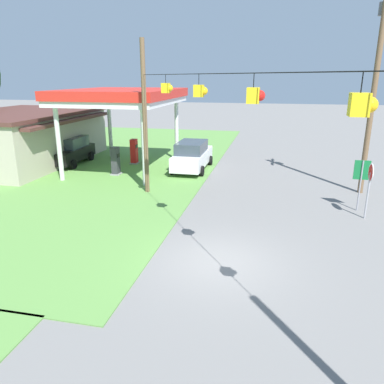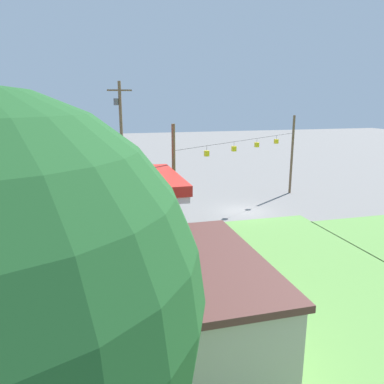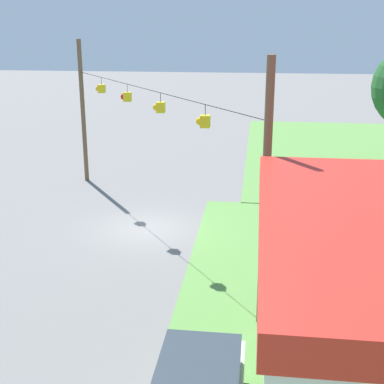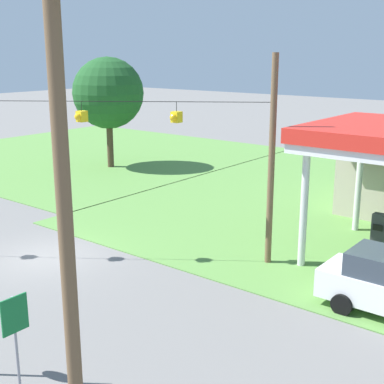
# 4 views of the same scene
# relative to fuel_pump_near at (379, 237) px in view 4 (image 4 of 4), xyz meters

# --- Properties ---
(ground_plane) EXTENTS (160.00, 160.00, 0.00)m
(ground_plane) POSITION_rel_fuel_pump_near_xyz_m (-10.28, -8.17, -0.86)
(ground_plane) COLOR slate
(grass_verge_opposite_corner) EXTENTS (24.00, 24.00, 0.04)m
(grass_verge_opposite_corner) POSITION_rel_fuel_pump_near_xyz_m (-26.28, 7.83, -0.84)
(grass_verge_opposite_corner) COLOR #5B8E42
(grass_verge_opposite_corner) RESTS_ON ground
(fuel_pump_near) EXTENTS (0.71, 0.56, 1.80)m
(fuel_pump_near) POSITION_rel_fuel_pump_near_xyz_m (0.00, 0.00, 0.00)
(fuel_pump_near) COLOR gray
(fuel_pump_near) RESTS_ON ground
(route_sign) EXTENTS (0.10, 0.70, 2.40)m
(route_sign) POSITION_rel_fuel_pump_near_xyz_m (-3.72, -13.79, 0.85)
(route_sign) COLOR gray
(route_sign) RESTS_ON ground
(utility_pole_main) EXTENTS (2.20, 0.44, 10.98)m
(utility_pole_main) POSITION_rel_fuel_pump_near_xyz_m (-0.63, -14.52, 5.25)
(utility_pole_main) COLOR brown
(utility_pole_main) RESTS_ON ground
(signal_span_gantry) EXTENTS (14.57, 10.24, 7.87)m
(signal_span_gantry) POSITION_rel_fuel_pump_near_xyz_m (-10.28, -8.18, 3.45)
(signal_span_gantry) COLOR brown
(signal_span_gantry) RESTS_ON ground
(tree_west_verge) EXTENTS (4.86, 4.86, 7.61)m
(tree_west_verge) POSITION_rel_fuel_pump_near_xyz_m (-20.93, 5.38, 4.30)
(tree_west_verge) COLOR #4C3828
(tree_west_verge) RESTS_ON ground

